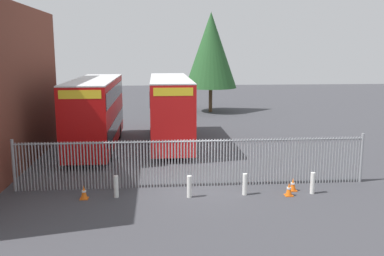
{
  "coord_description": "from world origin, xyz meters",
  "views": [
    {
      "loc": [
        -1.93,
        -18.69,
        6.16
      ],
      "look_at": [
        0.0,
        4.0,
        2.0
      ],
      "focal_mm": 39.7,
      "sensor_mm": 36.0,
      "label": 1
    }
  ],
  "objects_px": {
    "bollard_near_left": "(116,187)",
    "bollard_near_right": "(245,184)",
    "bollard_far_right": "(313,183)",
    "traffic_cone_mid_forecourt": "(84,192)",
    "double_decker_bus_near_gate": "(96,111)",
    "traffic_cone_near_kerb": "(293,185)",
    "bollard_center_front": "(189,187)",
    "double_decker_bus_behind_fence_left": "(170,108)",
    "traffic_cone_by_gate": "(289,189)"
  },
  "relations": [
    {
      "from": "double_decker_bus_behind_fence_left",
      "to": "traffic_cone_near_kerb",
      "type": "height_order",
      "value": "double_decker_bus_behind_fence_left"
    },
    {
      "from": "bollard_near_left",
      "to": "bollard_far_right",
      "type": "distance_m",
      "value": 8.5
    },
    {
      "from": "double_decker_bus_behind_fence_left",
      "to": "traffic_cone_near_kerb",
      "type": "xyz_separation_m",
      "value": [
        5.1,
        -10.29,
        -2.13
      ]
    },
    {
      "from": "bollard_near_right",
      "to": "traffic_cone_near_kerb",
      "type": "relative_size",
      "value": 1.61
    },
    {
      "from": "bollard_near_right",
      "to": "traffic_cone_by_gate",
      "type": "height_order",
      "value": "bollard_near_right"
    },
    {
      "from": "traffic_cone_mid_forecourt",
      "to": "double_decker_bus_behind_fence_left",
      "type": "bearing_deg",
      "value": 69.28
    },
    {
      "from": "bollard_center_front",
      "to": "traffic_cone_by_gate",
      "type": "distance_m",
      "value": 4.29
    },
    {
      "from": "bollard_far_right",
      "to": "traffic_cone_by_gate",
      "type": "height_order",
      "value": "bollard_far_right"
    },
    {
      "from": "double_decker_bus_behind_fence_left",
      "to": "traffic_cone_by_gate",
      "type": "bearing_deg",
      "value": -66.63
    },
    {
      "from": "bollard_far_right",
      "to": "traffic_cone_near_kerb",
      "type": "height_order",
      "value": "bollard_far_right"
    },
    {
      "from": "double_decker_bus_near_gate",
      "to": "traffic_cone_by_gate",
      "type": "relative_size",
      "value": 18.32
    },
    {
      "from": "traffic_cone_mid_forecourt",
      "to": "bollard_far_right",
      "type": "bearing_deg",
      "value": -0.79
    },
    {
      "from": "bollard_near_right",
      "to": "traffic_cone_mid_forecourt",
      "type": "bearing_deg",
      "value": 179.5
    },
    {
      "from": "traffic_cone_mid_forecourt",
      "to": "traffic_cone_near_kerb",
      "type": "xyz_separation_m",
      "value": [
        9.1,
        0.29,
        0.0
      ]
    },
    {
      "from": "bollard_center_front",
      "to": "bollard_far_right",
      "type": "relative_size",
      "value": 1.0
    },
    {
      "from": "bollard_far_right",
      "to": "traffic_cone_mid_forecourt",
      "type": "relative_size",
      "value": 1.61
    },
    {
      "from": "bollard_near_left",
      "to": "bollard_near_right",
      "type": "relative_size",
      "value": 1.0
    },
    {
      "from": "bollard_far_right",
      "to": "double_decker_bus_behind_fence_left",
      "type": "bearing_deg",
      "value": 118.55
    },
    {
      "from": "double_decker_bus_behind_fence_left",
      "to": "traffic_cone_near_kerb",
      "type": "relative_size",
      "value": 18.32
    },
    {
      "from": "bollard_near_right",
      "to": "traffic_cone_near_kerb",
      "type": "height_order",
      "value": "bollard_near_right"
    },
    {
      "from": "double_decker_bus_behind_fence_left",
      "to": "double_decker_bus_near_gate",
      "type": "bearing_deg",
      "value": -167.97
    },
    {
      "from": "double_decker_bus_near_gate",
      "to": "traffic_cone_near_kerb",
      "type": "bearing_deg",
      "value": -43.4
    },
    {
      "from": "bollard_center_front",
      "to": "double_decker_bus_near_gate",
      "type": "bearing_deg",
      "value": 117.86
    },
    {
      "from": "bollard_near_left",
      "to": "bollard_center_front",
      "type": "bearing_deg",
      "value": -5.02
    },
    {
      "from": "traffic_cone_by_gate",
      "to": "traffic_cone_near_kerb",
      "type": "height_order",
      "value": "same"
    },
    {
      "from": "bollard_center_front",
      "to": "traffic_cone_mid_forecourt",
      "type": "height_order",
      "value": "bollard_center_front"
    },
    {
      "from": "traffic_cone_mid_forecourt",
      "to": "traffic_cone_near_kerb",
      "type": "relative_size",
      "value": 1.0
    },
    {
      "from": "double_decker_bus_behind_fence_left",
      "to": "bollard_near_left",
      "type": "xyz_separation_m",
      "value": [
        -2.67,
        -10.48,
        -1.95
      ]
    },
    {
      "from": "bollard_far_right",
      "to": "traffic_cone_mid_forecourt",
      "type": "xyz_separation_m",
      "value": [
        -9.84,
        0.14,
        -0.19
      ]
    },
    {
      "from": "bollard_far_right",
      "to": "traffic_cone_by_gate",
      "type": "bearing_deg",
      "value": -169.69
    },
    {
      "from": "bollard_center_front",
      "to": "bollard_far_right",
      "type": "distance_m",
      "value": 5.4
    },
    {
      "from": "double_decker_bus_behind_fence_left",
      "to": "traffic_cone_by_gate",
      "type": "distance_m",
      "value": 12.09
    },
    {
      "from": "double_decker_bus_near_gate",
      "to": "traffic_cone_near_kerb",
      "type": "height_order",
      "value": "double_decker_bus_near_gate"
    },
    {
      "from": "traffic_cone_by_gate",
      "to": "bollard_near_right",
      "type": "bearing_deg",
      "value": 171.54
    },
    {
      "from": "double_decker_bus_near_gate",
      "to": "traffic_cone_mid_forecourt",
      "type": "distance_m",
      "value": 9.84
    },
    {
      "from": "bollard_center_front",
      "to": "bollard_far_right",
      "type": "bearing_deg",
      "value": 0.4
    },
    {
      "from": "bollard_center_front",
      "to": "bollard_near_right",
      "type": "height_order",
      "value": "same"
    },
    {
      "from": "double_decker_bus_near_gate",
      "to": "bollard_near_right",
      "type": "bearing_deg",
      "value": -51.85
    },
    {
      "from": "traffic_cone_by_gate",
      "to": "traffic_cone_near_kerb",
      "type": "bearing_deg",
      "value": 58.91
    },
    {
      "from": "double_decker_bus_near_gate",
      "to": "bollard_near_right",
      "type": "xyz_separation_m",
      "value": [
        7.57,
        -9.64,
        -1.95
      ]
    },
    {
      "from": "double_decker_bus_behind_fence_left",
      "to": "bollard_center_front",
      "type": "relative_size",
      "value": 11.38
    },
    {
      "from": "bollard_center_front",
      "to": "bollard_near_right",
      "type": "distance_m",
      "value": 2.42
    },
    {
      "from": "bollard_near_left",
      "to": "traffic_cone_by_gate",
      "type": "relative_size",
      "value": 1.61
    },
    {
      "from": "double_decker_bus_behind_fence_left",
      "to": "traffic_cone_mid_forecourt",
      "type": "bearing_deg",
      "value": -110.72
    },
    {
      "from": "traffic_cone_by_gate",
      "to": "double_decker_bus_near_gate",
      "type": "bearing_deg",
      "value": 133.6
    },
    {
      "from": "bollard_center_front",
      "to": "traffic_cone_mid_forecourt",
      "type": "xyz_separation_m",
      "value": [
        -4.44,
        0.17,
        -0.19
      ]
    },
    {
      "from": "double_decker_bus_behind_fence_left",
      "to": "traffic_cone_mid_forecourt",
      "type": "relative_size",
      "value": 18.32
    },
    {
      "from": "double_decker_bus_behind_fence_left",
      "to": "bollard_center_front",
      "type": "bearing_deg",
      "value": -87.7
    },
    {
      "from": "bollard_near_left",
      "to": "traffic_cone_near_kerb",
      "type": "bearing_deg",
      "value": 1.41
    },
    {
      "from": "bollard_near_left",
      "to": "bollard_far_right",
      "type": "height_order",
      "value": "same"
    }
  ]
}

